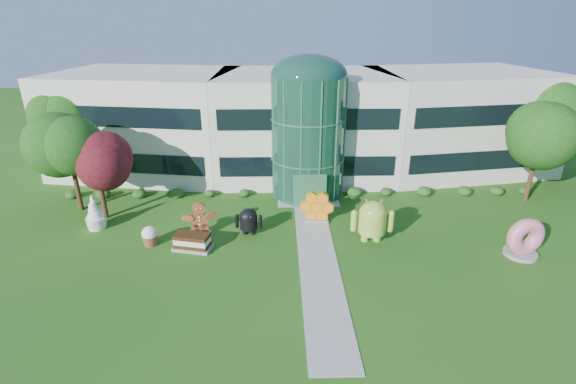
{
  "coord_description": "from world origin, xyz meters",
  "views": [
    {
      "loc": [
        -2.36,
        -21.09,
        14.09
      ],
      "look_at": [
        -1.76,
        6.0,
        2.6
      ],
      "focal_mm": 26.0,
      "sensor_mm": 36.0,
      "label": 1
    }
  ],
  "objects_px": {
    "gingerbread": "(200,219)",
    "donut": "(524,237)",
    "android_green": "(372,218)",
    "android_black": "(249,219)"
  },
  "relations": [
    {
      "from": "android_green",
      "to": "gingerbread",
      "type": "bearing_deg",
      "value": 176.99
    },
    {
      "from": "android_green",
      "to": "donut",
      "type": "height_order",
      "value": "android_green"
    },
    {
      "from": "android_green",
      "to": "donut",
      "type": "relative_size",
      "value": 1.28
    },
    {
      "from": "android_black",
      "to": "gingerbread",
      "type": "distance_m",
      "value": 3.34
    },
    {
      "from": "android_green",
      "to": "gingerbread",
      "type": "height_order",
      "value": "android_green"
    },
    {
      "from": "donut",
      "to": "gingerbread",
      "type": "relative_size",
      "value": 0.99
    },
    {
      "from": "gingerbread",
      "to": "donut",
      "type": "bearing_deg",
      "value": -18.23
    },
    {
      "from": "gingerbread",
      "to": "android_black",
      "type": "bearing_deg",
      "value": -8.77
    },
    {
      "from": "gingerbread",
      "to": "android_green",
      "type": "bearing_deg",
      "value": -14.91
    },
    {
      "from": "android_green",
      "to": "android_black",
      "type": "bearing_deg",
      "value": 174.54
    }
  ]
}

